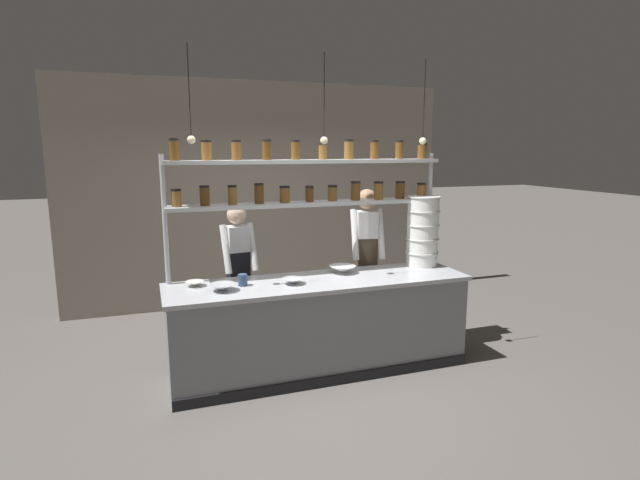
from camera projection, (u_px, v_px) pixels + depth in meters
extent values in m
plane|color=#5B5651|center=(320.00, 369.00, 4.96)|extent=(40.00, 40.00, 0.00)
cube|color=#9E9384|center=(262.00, 194.00, 6.98)|extent=(5.33, 0.12, 3.06)
cube|color=gray|center=(320.00, 327.00, 4.88)|extent=(2.87, 0.72, 0.88)
cube|color=#B7BABF|center=(320.00, 282.00, 4.80)|extent=(2.93, 0.76, 0.04)
cube|color=black|center=(333.00, 380.00, 4.62)|extent=(2.87, 0.03, 0.10)
cylinder|color=#B7BABF|center=(168.00, 269.00, 4.63)|extent=(0.04, 0.04, 2.12)
cylinder|color=#B7BABF|center=(428.00, 250.00, 5.53)|extent=(0.04, 0.04, 2.12)
cube|color=#B7BABF|center=(309.00, 204.00, 4.98)|extent=(2.77, 0.28, 0.04)
cylinder|color=brown|center=(176.00, 199.00, 4.55)|extent=(0.09, 0.09, 0.14)
cylinder|color=black|center=(176.00, 190.00, 4.53)|extent=(0.09, 0.09, 0.02)
cylinder|color=#513314|center=(205.00, 197.00, 4.63)|extent=(0.09, 0.09, 0.17)
cylinder|color=black|center=(204.00, 187.00, 4.61)|extent=(0.09, 0.09, 0.02)
cylinder|color=brown|center=(232.00, 196.00, 4.71)|extent=(0.08, 0.08, 0.17)
cylinder|color=black|center=(232.00, 186.00, 4.69)|extent=(0.09, 0.09, 0.02)
cylinder|color=#513314|center=(259.00, 195.00, 4.79)|extent=(0.09, 0.09, 0.18)
cylinder|color=black|center=(259.00, 184.00, 4.77)|extent=(0.09, 0.09, 0.02)
cylinder|color=brown|center=(285.00, 195.00, 4.88)|extent=(0.10, 0.10, 0.15)
cylinder|color=black|center=(285.00, 187.00, 4.86)|extent=(0.10, 0.10, 0.02)
cylinder|color=#513314|center=(309.00, 195.00, 4.96)|extent=(0.08, 0.08, 0.14)
cylinder|color=black|center=(309.00, 187.00, 4.95)|extent=(0.08, 0.08, 0.02)
cylinder|color=brown|center=(333.00, 194.00, 5.04)|extent=(0.10, 0.10, 0.14)
cylinder|color=black|center=(333.00, 186.00, 5.03)|extent=(0.10, 0.10, 0.02)
cylinder|color=brown|center=(356.00, 192.00, 5.12)|extent=(0.10, 0.10, 0.17)
cylinder|color=black|center=(356.00, 182.00, 5.10)|extent=(0.10, 0.10, 0.02)
cylinder|color=brown|center=(378.00, 191.00, 5.21)|extent=(0.10, 0.10, 0.17)
cylinder|color=black|center=(379.00, 182.00, 5.19)|extent=(0.10, 0.10, 0.02)
cylinder|color=#513314|center=(400.00, 191.00, 5.29)|extent=(0.10, 0.10, 0.16)
cylinder|color=black|center=(400.00, 182.00, 5.27)|extent=(0.10, 0.10, 0.02)
cylinder|color=brown|center=(421.00, 191.00, 5.37)|extent=(0.10, 0.10, 0.14)
cylinder|color=black|center=(422.00, 184.00, 5.36)|extent=(0.10, 0.10, 0.02)
cube|color=#B7BABF|center=(309.00, 161.00, 4.90)|extent=(2.77, 0.28, 0.04)
cylinder|color=brown|center=(174.00, 151.00, 4.47)|extent=(0.09, 0.09, 0.18)
cylinder|color=black|center=(174.00, 139.00, 4.45)|extent=(0.09, 0.09, 0.02)
cylinder|color=brown|center=(207.00, 151.00, 4.56)|extent=(0.09, 0.09, 0.16)
cylinder|color=black|center=(206.00, 141.00, 4.55)|extent=(0.10, 0.10, 0.02)
cylinder|color=brown|center=(236.00, 151.00, 4.65)|extent=(0.09, 0.09, 0.17)
cylinder|color=black|center=(236.00, 141.00, 4.63)|extent=(0.09, 0.09, 0.02)
cylinder|color=#513314|center=(267.00, 151.00, 4.74)|extent=(0.09, 0.09, 0.17)
cylinder|color=black|center=(267.00, 140.00, 4.73)|extent=(0.09, 0.09, 0.02)
cylinder|color=brown|center=(295.00, 151.00, 4.84)|extent=(0.09, 0.09, 0.17)
cylinder|color=black|center=(295.00, 141.00, 4.82)|extent=(0.09, 0.09, 0.02)
cylinder|color=brown|center=(323.00, 152.00, 4.93)|extent=(0.08, 0.08, 0.14)
cylinder|color=black|center=(323.00, 144.00, 4.92)|extent=(0.08, 0.08, 0.02)
cylinder|color=brown|center=(349.00, 150.00, 5.02)|extent=(0.09, 0.09, 0.18)
cylinder|color=black|center=(349.00, 140.00, 5.00)|extent=(0.09, 0.09, 0.02)
cylinder|color=brown|center=(374.00, 151.00, 5.11)|extent=(0.08, 0.08, 0.17)
cylinder|color=black|center=(374.00, 141.00, 5.09)|extent=(0.08, 0.08, 0.02)
cylinder|color=brown|center=(399.00, 151.00, 5.20)|extent=(0.08, 0.08, 0.17)
cylinder|color=black|center=(399.00, 141.00, 5.19)|extent=(0.08, 0.08, 0.02)
cylinder|color=brown|center=(422.00, 152.00, 5.30)|extent=(0.10, 0.10, 0.15)
cylinder|color=black|center=(422.00, 144.00, 5.28)|extent=(0.10, 0.10, 0.02)
cylinder|color=black|center=(232.00, 317.00, 5.36)|extent=(0.11, 0.11, 0.76)
cylinder|color=black|center=(247.00, 315.00, 5.43)|extent=(0.11, 0.11, 0.76)
cube|color=black|center=(238.00, 267.00, 5.29)|extent=(0.24, 0.20, 0.33)
cube|color=white|center=(237.00, 239.00, 5.24)|extent=(0.24, 0.21, 0.27)
sphere|color=beige|center=(237.00, 215.00, 5.19)|extent=(0.20, 0.20, 0.20)
cylinder|color=white|center=(226.00, 249.00, 5.14)|extent=(0.10, 0.25, 0.50)
cylinder|color=white|center=(252.00, 247.00, 5.27)|extent=(0.10, 0.25, 0.50)
cylinder|color=black|center=(358.00, 305.00, 5.64)|extent=(0.11, 0.11, 0.83)
cylinder|color=black|center=(372.00, 305.00, 5.66)|extent=(0.11, 0.11, 0.83)
cube|color=#473828|center=(366.00, 254.00, 5.54)|extent=(0.25, 0.21, 0.36)
cube|color=white|center=(367.00, 224.00, 5.48)|extent=(0.25, 0.22, 0.30)
sphere|color=#A37A5B|center=(367.00, 199.00, 5.43)|extent=(0.22, 0.22, 0.22)
cylinder|color=white|center=(355.00, 235.00, 5.42)|extent=(0.12, 0.26, 0.55)
cylinder|color=white|center=(381.00, 234.00, 5.46)|extent=(0.12, 0.26, 0.55)
cylinder|color=white|center=(422.00, 259.00, 5.38)|extent=(0.33, 0.33, 0.14)
cylinder|color=silver|center=(422.00, 252.00, 5.37)|extent=(0.35, 0.35, 0.01)
cylinder|color=white|center=(422.00, 245.00, 5.36)|extent=(0.33, 0.33, 0.14)
cylinder|color=silver|center=(422.00, 239.00, 5.34)|extent=(0.35, 0.35, 0.01)
cylinder|color=white|center=(423.00, 232.00, 5.33)|extent=(0.33, 0.33, 0.14)
cylinder|color=silver|center=(423.00, 225.00, 5.32)|extent=(0.35, 0.35, 0.01)
cylinder|color=white|center=(423.00, 218.00, 5.30)|extent=(0.33, 0.33, 0.14)
cylinder|color=silver|center=(423.00, 211.00, 5.29)|extent=(0.35, 0.35, 0.01)
cylinder|color=white|center=(424.00, 204.00, 5.28)|extent=(0.33, 0.33, 0.14)
cylinder|color=silver|center=(424.00, 197.00, 5.26)|extent=(0.35, 0.35, 0.01)
cylinder|color=silver|center=(293.00, 283.00, 4.65)|extent=(0.09, 0.09, 0.01)
cone|color=silver|center=(293.00, 281.00, 4.64)|extent=(0.20, 0.20, 0.06)
cylinder|color=silver|center=(195.00, 286.00, 4.57)|extent=(0.08, 0.08, 0.01)
cone|color=silver|center=(195.00, 284.00, 4.57)|extent=(0.17, 0.17, 0.05)
cylinder|color=white|center=(342.00, 272.00, 5.06)|extent=(0.12, 0.12, 0.01)
cone|color=white|center=(342.00, 269.00, 5.06)|extent=(0.27, 0.27, 0.08)
cylinder|color=#B2B7BC|center=(223.00, 290.00, 4.42)|extent=(0.11, 0.11, 0.01)
cone|color=#B2B7BC|center=(223.00, 287.00, 4.42)|extent=(0.24, 0.24, 0.06)
cylinder|color=#334C70|center=(243.00, 280.00, 4.58)|extent=(0.08, 0.08, 0.11)
cylinder|color=black|center=(189.00, 92.00, 4.12)|extent=(0.01, 0.01, 0.78)
sphere|color=#F9E5B2|center=(191.00, 140.00, 4.19)|extent=(0.07, 0.07, 0.07)
cylinder|color=black|center=(324.00, 97.00, 4.50)|extent=(0.01, 0.01, 0.78)
sphere|color=#F9E5B2|center=(324.00, 140.00, 4.57)|extent=(0.07, 0.07, 0.07)
cylinder|color=black|center=(424.00, 100.00, 4.84)|extent=(0.01, 0.01, 0.78)
sphere|color=#F9E5B2|center=(423.00, 141.00, 4.91)|extent=(0.07, 0.07, 0.07)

